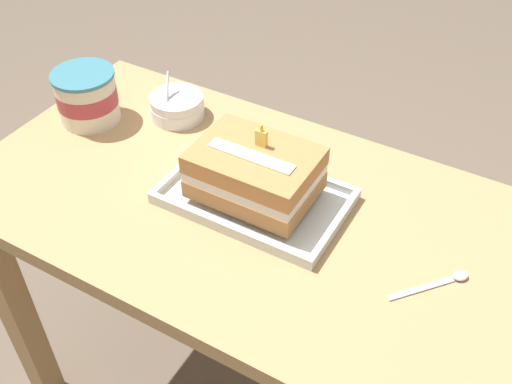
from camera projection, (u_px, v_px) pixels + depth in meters
The scene contains 6 objects.
dining_table at pixel (257, 251), 1.24m from camera, with size 1.18×0.61×0.74m.
foil_tray at pixel (255, 198), 1.16m from camera, with size 0.35×0.22×0.02m.
birthday_cake at pixel (255, 172), 1.12m from camera, with size 0.22×0.16×0.14m.
bowl_stack at pixel (177, 106), 1.36m from camera, with size 0.12×0.12×0.10m.
ice_cream_tub at pixel (87, 96), 1.33m from camera, with size 0.14×0.14×0.12m.
serving_spoon_near_tray at pixel (446, 280), 1.01m from camera, with size 0.11×0.13×0.01m.
Camera 1 is at (0.42, -0.73, 1.54)m, focal length 42.33 mm.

